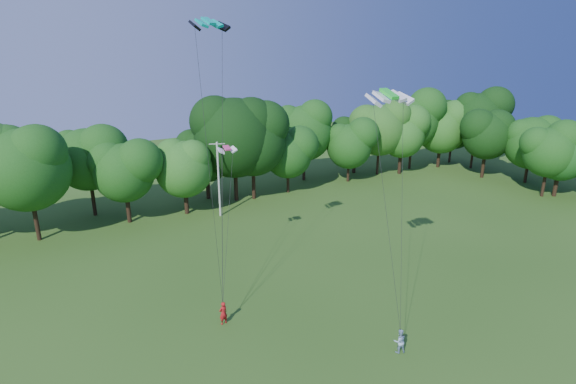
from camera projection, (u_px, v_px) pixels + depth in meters
ground at (406, 382)px, 26.44m from camera, size 160.00×160.00×0.00m
utility_pole at (219, 179)px, 51.06m from camera, size 1.63×0.79×8.75m
kite_flyer_left at (223, 313)px, 31.73m from camera, size 0.70×0.52×1.74m
kite_flyer_right at (399, 341)px, 28.77m from camera, size 0.98×0.88×1.66m
kite_teal at (208, 21)px, 28.42m from camera, size 2.64×1.49×0.55m
kite_green at (389, 94)px, 28.90m from camera, size 3.16×1.58×0.63m
kite_pink at (227, 148)px, 36.70m from camera, size 1.57×0.82×0.35m
tree_back_center at (234, 124)px, 54.73m from camera, size 10.85×10.85×15.78m
tree_back_east at (380, 125)px, 67.15m from camera, size 8.43×8.43×12.27m
tree_flank_east at (563, 149)px, 57.38m from camera, size 6.98×6.98×10.15m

